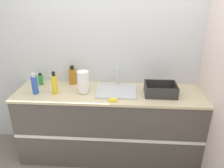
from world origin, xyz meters
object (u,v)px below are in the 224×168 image
Objects in this scene: dish_rack at (160,91)px; bottle_amber at (72,76)px; bottle_yellow at (55,84)px; paper_towel_roll at (83,82)px; bottle_blue at (35,85)px; sink at (117,90)px; bottle_green at (41,80)px.

dish_rack is 1.13m from bottle_amber.
bottle_yellow is (-1.24, -0.05, 0.07)m from dish_rack.
bottle_yellow is (-0.33, -0.05, -0.01)m from paper_towel_roll.
bottle_blue is 0.93× the size of bottle_yellow.
sink is 0.74m from bottle_yellow.
bottle_yellow reaches higher than dish_rack.
paper_towel_roll is 1.75× the size of bottle_green.
sink is 0.52m from dish_rack.
paper_towel_roll reaches higher than dish_rack.
sink is at bearing -8.61° from bottle_green.
dish_rack is 1.43× the size of bottle_blue.
bottle_green is (-0.27, 0.25, -0.05)m from bottle_yellow.
paper_towel_roll is 0.92m from dish_rack.
sink is 1.01m from bottle_green.
paper_towel_roll is 0.57m from bottle_blue.
dish_rack is 1.51× the size of bottle_amber.
bottle_yellow is 1.79× the size of bottle_green.
paper_towel_roll is 1.04× the size of bottle_blue.
bottle_yellow reaches higher than bottle_blue.
sink is 1.77× the size of paper_towel_roll.
bottle_blue is (-0.57, -0.06, -0.02)m from paper_towel_roll.
bottle_green is at bearing 172.49° from dish_rack.
bottle_amber is at bearing 65.47° from bottle_yellow.
bottle_amber is at bearing 126.57° from paper_towel_roll.
dish_rack is 1.33× the size of bottle_yellow.
bottle_amber is at bearing 40.75° from bottle_blue.
sink is 1.85× the size of bottle_blue.
sink is 0.42m from paper_towel_roll.
bottle_amber is at bearing 7.63° from bottle_green.
sink is at bearing -19.32° from bottle_amber.
paper_towel_roll reaches higher than bottle_blue.
paper_towel_roll is 0.34m from bottle_yellow.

